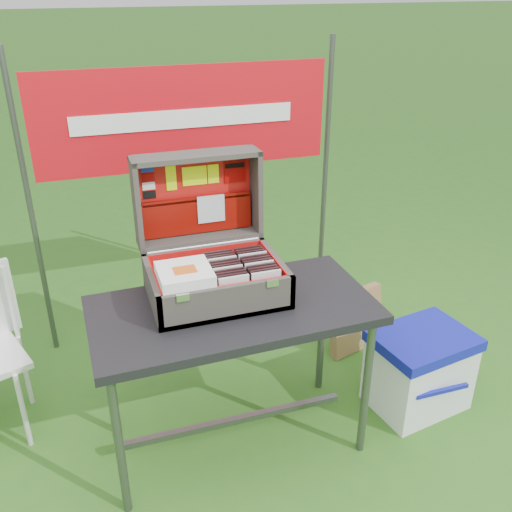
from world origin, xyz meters
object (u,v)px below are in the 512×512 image
object	(u,v)px
table	(234,377)
cooler	(419,370)
suitcase	(211,233)
cardboard_box	(356,321)

from	to	relation	value
table	cooler	size ratio (longest dim) A/B	2.51
table	suitcase	size ratio (longest dim) A/B	2.10
suitcase	cardboard_box	bearing A→B (deg)	20.31
cardboard_box	table	bearing A→B (deg)	-166.97
table	cooler	world-z (taller)	table
cardboard_box	suitcase	bearing A→B (deg)	-176.23
suitcase	cardboard_box	size ratio (longest dim) A/B	1.51
suitcase	table	bearing A→B (deg)	-74.07
suitcase	cooler	xyz separation A→B (m)	(1.00, -0.19, -0.81)
table	cooler	bearing A→B (deg)	-3.65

